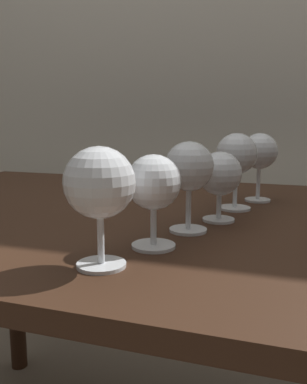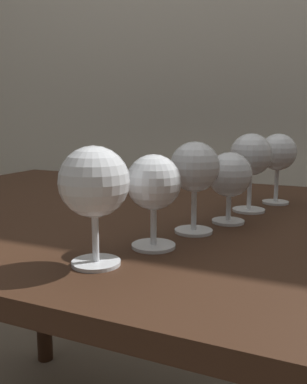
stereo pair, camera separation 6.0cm
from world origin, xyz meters
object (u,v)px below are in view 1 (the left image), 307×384
at_px(wine_glass_port, 153,185).
at_px(wine_glass_cabernet, 220,175).
at_px(wine_glass_merlot, 99,185).
at_px(wine_glass_chardonnay, 189,168).
at_px(wine_glass_pinot, 260,152).
at_px(wine_glass_amber, 236,155).

relative_size(wine_glass_port, wine_glass_cabernet, 1.07).
bearing_deg(wine_glass_merlot, wine_glass_port, 68.42).
bearing_deg(wine_glass_port, wine_glass_cabernet, 71.17).
height_order(wine_glass_port, wine_glass_chardonnay, wine_glass_chardonnay).
relative_size(wine_glass_cabernet, wine_glass_pinot, 0.83).
bearing_deg(wine_glass_cabernet, wine_glass_chardonnay, -112.70).
height_order(wine_glass_port, wine_glass_pinot, wine_glass_pinot).
distance_m(wine_glass_chardonnay, wine_glass_pinot, 0.31).
relative_size(wine_glass_chardonnay, wine_glass_pinot, 0.98).
height_order(wine_glass_cabernet, wine_glass_pinot, wine_glass_pinot).
relative_size(wine_glass_merlot, wine_glass_chardonnay, 1.03).
height_order(wine_glass_port, wine_glass_amber, wine_glass_amber).
xyz_separation_m(wine_glass_port, wine_glass_cabernet, (0.06, 0.19, -0.01)).
bearing_deg(wine_glass_pinot, wine_glass_amber, -110.36).
bearing_deg(wine_glass_pinot, wine_glass_cabernet, -104.15).
xyz_separation_m(wine_glass_amber, wine_glass_pinot, (0.04, 0.10, -0.00)).
bearing_deg(wine_glass_pinot, wine_glass_port, -106.38).
relative_size(wine_glass_amber, wine_glass_pinot, 1.02).
bearing_deg(wine_glass_chardonnay, wine_glass_cabernet, 67.30).
height_order(wine_glass_chardonnay, wine_glass_cabernet, wine_glass_chardonnay).
relative_size(wine_glass_port, wine_glass_amber, 0.87).
height_order(wine_glass_amber, wine_glass_pinot, wine_glass_amber).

